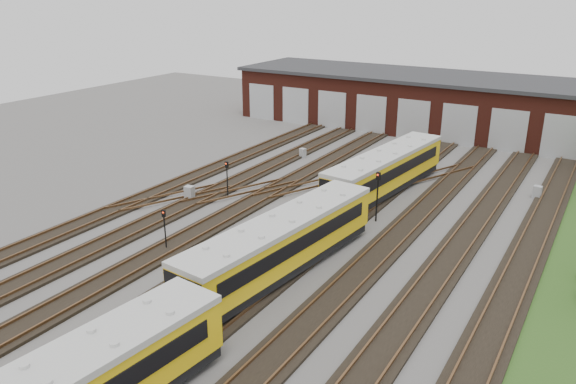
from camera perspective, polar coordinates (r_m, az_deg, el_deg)
The scene contains 13 objects.
ground at distance 34.50m, azimuth -3.44°, elevation -7.46°, with size 120.00×120.00×0.00m, color #4D4B48.
track_network at distance 34.96m, azimuth -3.12°, elevation -6.86°, with size 30.40×70.00×0.33m.
maintenance_shed at distance 68.57m, azimuth 15.89°, elevation 8.64°, with size 51.00×12.50×6.35m.
metro_train at distance 32.63m, azimuth -0.61°, elevation -5.28°, with size 4.38×47.58×3.18m.
signal_mast_0 at distance 36.48m, azimuth -12.44°, elevation -3.24°, with size 0.27×0.26×2.77m.
signal_mast_1 at distance 45.26m, azimuth -6.22°, elevation 1.86°, with size 0.25×0.24×2.88m.
signal_mast_2 at distance 40.28m, azimuth 9.08°, elevation 0.16°, with size 0.30×0.29×3.73m.
signal_mast_3 at distance 38.18m, azimuth 3.58°, elevation -1.47°, with size 0.27×0.26×3.02m.
relay_cabinet_0 at distance 45.18m, azimuth -9.98°, elevation -0.10°, with size 0.69×0.57×1.15m, color #9FA1A4.
relay_cabinet_1 at distance 55.67m, azimuth 1.51°, elevation 3.97°, with size 0.57×0.47×0.95m, color #9FA1A4.
relay_cabinet_2 at distance 37.24m, azimuth -2.78°, elevation -4.47°, with size 0.56×0.47×0.94m, color #9FA1A4.
relay_cabinet_3 at distance 47.23m, azimuth 5.28°, elevation 0.95°, with size 0.62×0.51×1.03m, color #9FA1A4.
relay_cabinet_4 at distance 49.09m, azimuth 23.98°, elevation -0.01°, with size 0.62×0.51×1.03m, color #9FA1A4.
Camera 1 is at (17.50, -25.09, 15.95)m, focal length 35.00 mm.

